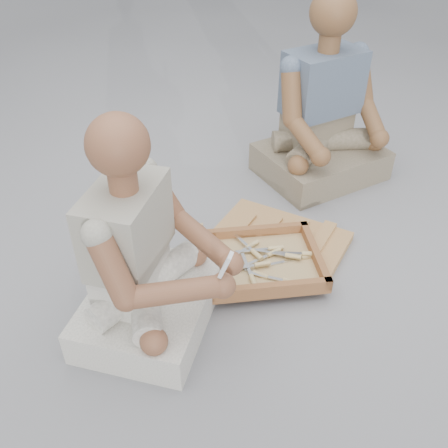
% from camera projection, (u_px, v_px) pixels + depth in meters
% --- Properties ---
extents(ground, '(60.00, 60.00, 0.00)m').
position_uv_depth(ground, '(219.00, 302.00, 2.09)').
color(ground, gray).
rests_on(ground, ground).
extents(carved_panel, '(0.71, 0.58, 0.04)m').
position_uv_depth(carved_panel, '(279.00, 240.00, 2.39)').
color(carved_panel, '#A4793F').
rests_on(carved_panel, ground).
extents(tool_tray, '(0.63, 0.56, 0.07)m').
position_uv_depth(tool_tray, '(260.00, 262.00, 2.20)').
color(tool_tray, brown).
rests_on(tool_tray, carved_panel).
extents(chisel_0, '(0.21, 0.09, 0.02)m').
position_uv_depth(chisel_0, '(271.00, 248.00, 2.25)').
color(chisel_0, silver).
rests_on(chisel_0, tool_tray).
extents(chisel_1, '(0.15, 0.19, 0.02)m').
position_uv_depth(chisel_1, '(249.00, 247.00, 2.26)').
color(chisel_1, silver).
rests_on(chisel_1, tool_tray).
extents(chisel_2, '(0.22, 0.05, 0.02)m').
position_uv_depth(chisel_2, '(305.00, 254.00, 2.22)').
color(chisel_2, silver).
rests_on(chisel_2, tool_tray).
extents(chisel_3, '(0.22, 0.05, 0.02)m').
position_uv_depth(chisel_3, '(286.00, 281.00, 2.09)').
color(chisel_3, silver).
rests_on(chisel_3, tool_tray).
extents(chisel_4, '(0.10, 0.21, 0.02)m').
position_uv_depth(chisel_4, '(252.00, 278.00, 2.10)').
color(chisel_4, silver).
rests_on(chisel_4, tool_tray).
extents(chisel_5, '(0.16, 0.17, 0.02)m').
position_uv_depth(chisel_5, '(254.00, 252.00, 2.22)').
color(chisel_5, silver).
rests_on(chisel_5, tool_tray).
extents(chisel_6, '(0.21, 0.09, 0.02)m').
position_uv_depth(chisel_6, '(256.00, 273.00, 2.14)').
color(chisel_6, silver).
rests_on(chisel_6, tool_tray).
extents(chisel_7, '(0.21, 0.11, 0.02)m').
position_uv_depth(chisel_7, '(257.00, 265.00, 2.15)').
color(chisel_7, silver).
rests_on(chisel_7, tool_tray).
extents(chisel_8, '(0.20, 0.12, 0.02)m').
position_uv_depth(chisel_8, '(304.00, 258.00, 2.22)').
color(chisel_8, silver).
rests_on(chisel_8, tool_tray).
extents(chisel_9, '(0.22, 0.03, 0.02)m').
position_uv_depth(chisel_9, '(288.00, 255.00, 2.21)').
color(chisel_9, silver).
rests_on(chisel_9, tool_tray).
extents(chisel_10, '(0.17, 0.17, 0.02)m').
position_uv_depth(chisel_10, '(270.00, 254.00, 2.22)').
color(chisel_10, silver).
rests_on(chisel_10, tool_tray).
extents(wood_chip_0, '(0.02, 0.02, 0.00)m').
position_uv_depth(wood_chip_0, '(188.00, 270.00, 2.25)').
color(wood_chip_0, tan).
rests_on(wood_chip_0, ground).
extents(wood_chip_1, '(0.02, 0.02, 0.00)m').
position_uv_depth(wood_chip_1, '(330.00, 231.00, 2.48)').
color(wood_chip_1, tan).
rests_on(wood_chip_1, ground).
extents(wood_chip_2, '(0.02, 0.02, 0.00)m').
position_uv_depth(wood_chip_2, '(248.00, 272.00, 2.24)').
color(wood_chip_2, tan).
rests_on(wood_chip_2, ground).
extents(wood_chip_3, '(0.02, 0.02, 0.00)m').
position_uv_depth(wood_chip_3, '(201.00, 224.00, 2.52)').
color(wood_chip_3, tan).
rests_on(wood_chip_3, ground).
extents(wood_chip_4, '(0.02, 0.02, 0.00)m').
position_uv_depth(wood_chip_4, '(224.00, 221.00, 2.55)').
color(wood_chip_4, tan).
rests_on(wood_chip_4, ground).
extents(wood_chip_5, '(0.02, 0.02, 0.00)m').
position_uv_depth(wood_chip_5, '(319.00, 249.00, 2.37)').
color(wood_chip_5, tan).
rests_on(wood_chip_5, ground).
extents(wood_chip_6, '(0.02, 0.02, 0.00)m').
position_uv_depth(wood_chip_6, '(264.00, 231.00, 2.48)').
color(wood_chip_6, tan).
rests_on(wood_chip_6, ground).
extents(wood_chip_7, '(0.02, 0.02, 0.00)m').
position_uv_depth(wood_chip_7, '(258.00, 236.00, 2.44)').
color(wood_chip_7, tan).
rests_on(wood_chip_7, ground).
extents(wood_chip_8, '(0.02, 0.02, 0.00)m').
position_uv_depth(wood_chip_8, '(300.00, 255.00, 2.33)').
color(wood_chip_8, tan).
rests_on(wood_chip_8, ground).
extents(craftsman, '(0.61, 0.60, 0.89)m').
position_uv_depth(craftsman, '(143.00, 263.00, 1.83)').
color(craftsman, silver).
rests_on(craftsman, ground).
extents(companion, '(0.82, 0.81, 1.01)m').
position_uv_depth(companion, '(323.00, 120.00, 2.73)').
color(companion, gray).
rests_on(companion, ground).
extents(mobile_phone, '(0.05, 0.04, 0.10)m').
position_uv_depth(mobile_phone, '(226.00, 265.00, 1.65)').
color(mobile_phone, white).
rests_on(mobile_phone, craftsman).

